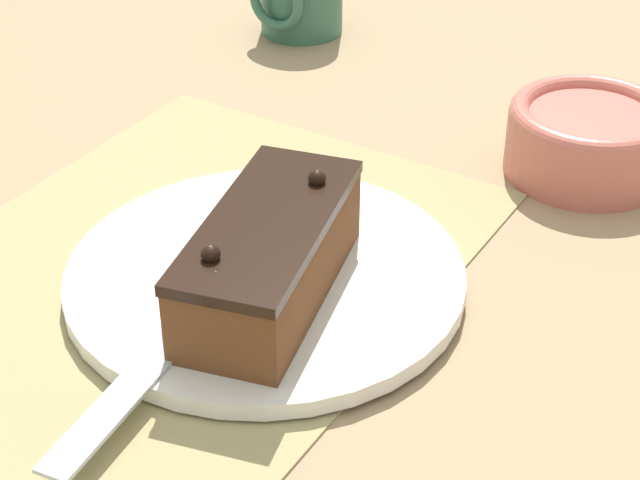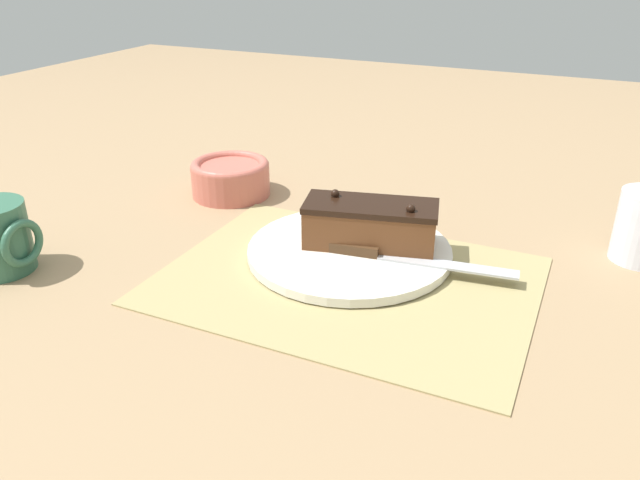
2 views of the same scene
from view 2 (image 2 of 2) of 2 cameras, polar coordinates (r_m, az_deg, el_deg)
The scene contains 6 objects.
ground_plane at distance 0.79m, azimuth 2.45°, elevation -3.75°, with size 3.00×3.00×0.00m, color #9E7F5B.
placemat_woven at distance 0.79m, azimuth 2.45°, elevation -3.63°, with size 0.46×0.34×0.00m, color tan.
cake_plate at distance 0.84m, azimuth 2.70°, elevation -0.97°, with size 0.27×0.27×0.01m.
chocolate_cake at distance 0.84m, azimuth 4.68°, elevation 1.47°, with size 0.19×0.11×0.07m.
serving_knife at distance 0.81m, azimuth 5.57°, elevation -1.20°, with size 0.26×0.05×0.01m.
small_bowl at distance 1.06m, azimuth -8.18°, elevation 5.75°, with size 0.13×0.13×0.06m.
Camera 2 is at (0.26, -0.64, 0.39)m, focal length 35.00 mm.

